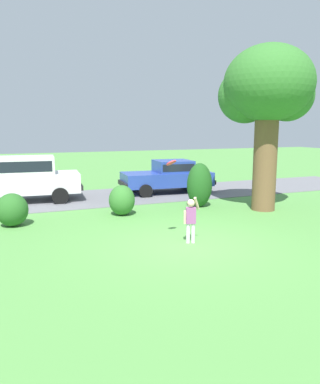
% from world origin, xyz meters
% --- Properties ---
extents(ground_plane, '(80.00, 80.00, 0.00)m').
position_xyz_m(ground_plane, '(0.00, 0.00, 0.00)').
color(ground_plane, '#518E42').
extents(driveway_strip, '(28.00, 4.40, 0.02)m').
position_xyz_m(driveway_strip, '(0.00, 7.67, 0.01)').
color(driveway_strip, slate).
rests_on(driveway_strip, ground).
extents(oak_tree_large, '(3.48, 3.43, 6.08)m').
position_xyz_m(oak_tree_large, '(4.70, 3.00, 4.40)').
color(oak_tree_large, brown).
rests_on(oak_tree_large, ground).
extents(shrub_near_tree, '(1.00, 0.99, 1.06)m').
position_xyz_m(shrub_near_tree, '(-4.28, 3.85, 0.53)').
color(shrub_near_tree, '#286023').
rests_on(shrub_near_tree, ground).
extents(shrub_centre_left, '(0.93, 0.95, 1.08)m').
position_xyz_m(shrub_centre_left, '(-0.59, 4.06, 0.49)').
color(shrub_centre_left, '#33702B').
rests_on(shrub_centre_left, ground).
extents(shrub_centre, '(1.01, 0.93, 1.74)m').
position_xyz_m(shrub_centre, '(2.65, 4.27, 0.87)').
color(shrub_centre, '#1E511C').
rests_on(shrub_centre, ground).
extents(parked_sedan, '(4.53, 2.35, 1.56)m').
position_xyz_m(parked_sedan, '(2.83, 7.74, 0.85)').
color(parked_sedan, '#28429E').
rests_on(parked_sedan, ground).
extents(parked_suv, '(4.83, 2.38, 1.92)m').
position_xyz_m(parked_suv, '(-3.70, 7.93, 1.08)').
color(parked_suv, white).
rests_on(parked_suv, ground).
extents(child_thrower, '(0.48, 0.24, 1.29)m').
position_xyz_m(child_thrower, '(0.17, 0.10, 0.72)').
color(child_thrower, white).
rests_on(child_thrower, ground).
extents(frisbee, '(0.31, 0.26, 0.22)m').
position_xyz_m(frisbee, '(-0.27, 0.42, 2.18)').
color(frisbee, red).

